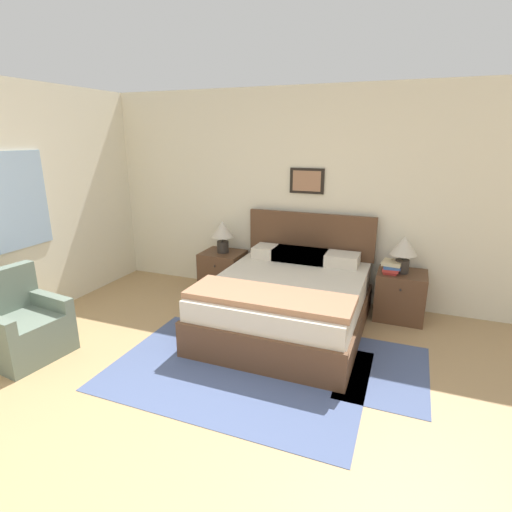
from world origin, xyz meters
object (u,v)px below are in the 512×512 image
nightstand_by_door (400,295)px  table_lamp_near_window (222,232)px  bed (288,300)px  table_lamp_by_door (404,249)px  nightstand_near_window (223,272)px  armchair (21,328)px

nightstand_by_door → table_lamp_near_window: 2.31m
bed → nightstand_by_door: bearing=31.6°
nightstand_by_door → table_lamp_by_door: size_ratio=1.31×
nightstand_by_door → nightstand_near_window: bearing=180.0°
armchair → nightstand_by_door: (3.32, 2.18, -0.01)m
armchair → table_lamp_near_window: (1.07, 2.18, 0.55)m
nightstand_near_window → table_lamp_near_window: size_ratio=1.31×
nightstand_by_door → table_lamp_near_window: table_lamp_near_window is taller
nightstand_near_window → nightstand_by_door: bearing=0.0°
bed → table_lamp_near_window: size_ratio=4.55×
bed → nightstand_near_window: (-1.12, 0.69, -0.05)m
bed → nightstand_by_door: bed is taller
bed → nightstand_near_window: 1.32m
table_lamp_near_window → bed: bearing=-31.7°
table_lamp_near_window → nightstand_by_door: bearing=0.0°
bed → nightstand_by_door: (1.13, 0.69, -0.05)m
bed → nightstand_near_window: size_ratio=3.49×
nightstand_near_window → table_lamp_near_window: (0.01, -0.00, 0.55)m
bed → table_lamp_near_window: (-1.12, 0.69, 0.51)m
armchair → nightstand_near_window: bearing=160.7°
bed → nightstand_near_window: bed is taller
nightstand_near_window → table_lamp_by_door: bearing=-0.0°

